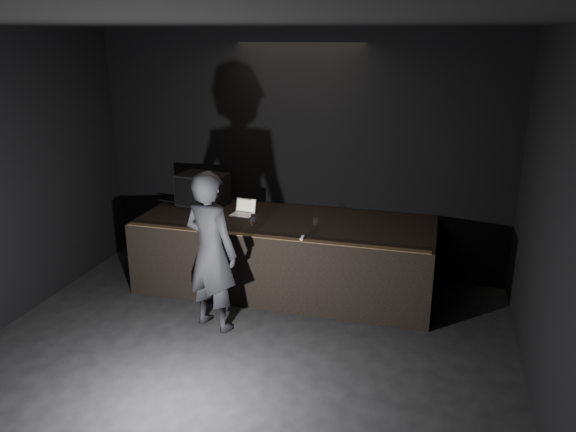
# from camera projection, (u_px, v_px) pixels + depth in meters

# --- Properties ---
(ground) EXTENTS (7.00, 7.00, 0.00)m
(ground) POSITION_uv_depth(u_px,v_px,m) (209.00, 404.00, 5.42)
(ground) COLOR black
(ground) RESTS_ON ground
(room_walls) EXTENTS (6.10, 7.10, 3.52)m
(room_walls) POSITION_uv_depth(u_px,v_px,m) (199.00, 204.00, 4.79)
(room_walls) COLOR black
(room_walls) RESTS_ON ground
(stage_riser) EXTENTS (4.00, 1.50, 1.00)m
(stage_riser) POSITION_uv_depth(u_px,v_px,m) (285.00, 254.00, 7.77)
(stage_riser) COLOR black
(stage_riser) RESTS_ON ground
(riser_lip) EXTENTS (3.92, 0.10, 0.01)m
(riser_lip) POSITION_uv_depth(u_px,v_px,m) (270.00, 237.00, 6.96)
(riser_lip) COLOR brown
(riser_lip) RESTS_ON stage_riser
(stage_monitor) EXTENTS (0.75, 0.59, 0.46)m
(stage_monitor) POSITION_uv_depth(u_px,v_px,m) (203.00, 190.00, 8.23)
(stage_monitor) COLOR black
(stage_monitor) RESTS_ON stage_riser
(cable) EXTENTS (0.87, 0.12, 0.02)m
(cable) POSITION_uv_depth(u_px,v_px,m) (183.00, 203.00, 8.34)
(cable) COLOR black
(cable) RESTS_ON stage_riser
(laptop) EXTENTS (0.33, 0.30, 0.21)m
(laptop) POSITION_uv_depth(u_px,v_px,m) (244.00, 211.00, 7.84)
(laptop) COLOR silver
(laptop) RESTS_ON stage_riser
(beer_can) EXTENTS (0.06, 0.06, 0.15)m
(beer_can) POSITION_uv_depth(u_px,v_px,m) (253.00, 220.00, 7.40)
(beer_can) COLOR silver
(beer_can) RESTS_ON stage_riser
(plastic_cup) EXTENTS (0.08, 0.08, 0.10)m
(plastic_cup) POSITION_uv_depth(u_px,v_px,m) (315.00, 221.00, 7.41)
(plastic_cup) COLOR white
(plastic_cup) RESTS_ON stage_riser
(wii_remote) EXTENTS (0.04, 0.15, 0.03)m
(wii_remote) POSITION_uv_depth(u_px,v_px,m) (302.00, 238.00, 6.91)
(wii_remote) COLOR white
(wii_remote) RESTS_ON stage_riser
(person) EXTENTS (0.82, 0.67, 1.95)m
(person) POSITION_uv_depth(u_px,v_px,m) (211.00, 252.00, 6.58)
(person) COLOR black
(person) RESTS_ON ground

